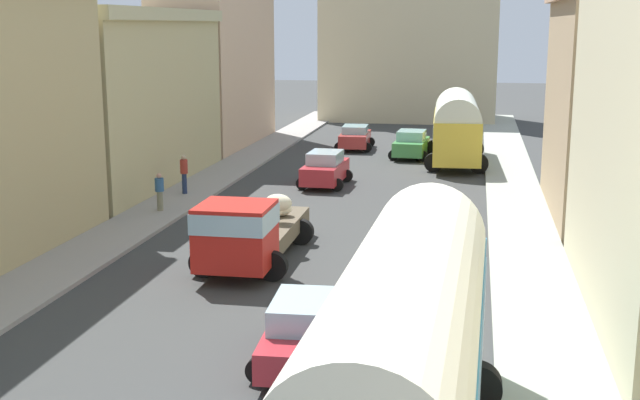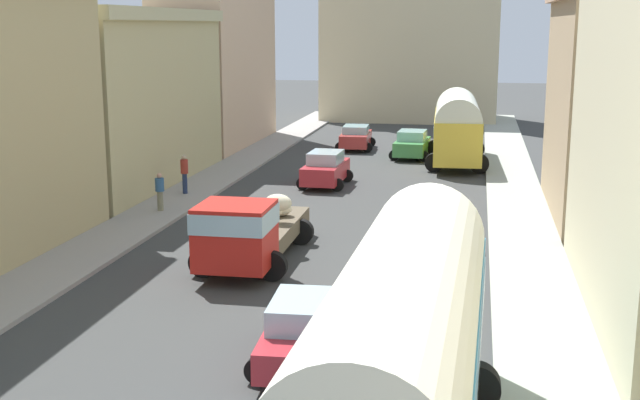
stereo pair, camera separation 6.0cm
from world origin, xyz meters
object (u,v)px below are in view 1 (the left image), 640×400
(car_0, at_px, (325,169))
(pedestrian_0, at_px, (184,173))
(parked_bus_1, at_px, (457,125))
(car_1, at_px, (355,137))
(parked_bus_0, at_px, (405,353))
(pedestrian_2, at_px, (160,191))
(car_2, at_px, (304,331))
(cargo_truck_0, at_px, (249,230))
(car_3, at_px, (411,144))

(car_0, xyz_separation_m, pedestrian_0, (-5.74, -3.66, 0.26))
(parked_bus_1, height_order, car_1, parked_bus_1)
(car_0, relative_size, pedestrian_0, 2.07)
(parked_bus_0, distance_m, pedestrian_2, 21.74)
(parked_bus_1, distance_m, pedestrian_0, 16.18)
(car_2, bearing_deg, parked_bus_0, -60.65)
(cargo_truck_0, relative_size, car_1, 1.83)
(car_0, relative_size, car_3, 1.02)
(parked_bus_1, distance_m, car_3, 3.40)
(parked_bus_0, height_order, car_0, parked_bus_0)
(car_1, bearing_deg, parked_bus_0, -80.50)
(parked_bus_0, height_order, pedestrian_0, parked_bus_0)
(parked_bus_0, distance_m, car_0, 26.27)
(car_3, bearing_deg, pedestrian_0, -125.34)
(car_3, bearing_deg, parked_bus_0, -85.74)
(pedestrian_0, bearing_deg, pedestrian_2, -86.56)
(parked_bus_0, distance_m, cargo_truck_0, 13.25)
(parked_bus_1, xyz_separation_m, car_3, (-2.58, 1.75, -1.36))
(car_0, distance_m, pedestrian_2, 9.03)
(parked_bus_0, distance_m, pedestrian_0, 24.85)
(parked_bus_0, height_order, car_1, parked_bus_0)
(parked_bus_0, bearing_deg, car_2, 119.35)
(pedestrian_0, bearing_deg, car_0, 32.55)
(car_1, xyz_separation_m, car_3, (3.68, -2.71, 0.04))
(cargo_truck_0, height_order, car_0, cargo_truck_0)
(pedestrian_0, height_order, pedestrian_2, pedestrian_0)
(parked_bus_1, bearing_deg, car_1, 144.52)
(car_0, relative_size, pedestrian_2, 2.32)
(cargo_truck_0, bearing_deg, parked_bus_0, -63.36)
(parked_bus_0, xyz_separation_m, car_2, (-2.65, 4.71, -1.61))
(parked_bus_1, height_order, pedestrian_0, parked_bus_1)
(car_1, distance_m, pedestrian_2, 19.76)
(car_3, height_order, pedestrian_0, pedestrian_0)
(parked_bus_1, distance_m, car_2, 28.44)
(car_0, distance_m, pedestrian_0, 6.81)
(parked_bus_1, bearing_deg, pedestrian_2, -128.23)
(car_3, bearing_deg, car_0, -110.19)
(parked_bus_1, height_order, car_3, parked_bus_1)
(car_3, xyz_separation_m, pedestrian_0, (-9.12, -12.87, 0.29))
(car_0, xyz_separation_m, car_3, (3.39, 9.20, -0.03))
(car_0, bearing_deg, pedestrian_0, -147.45)
(pedestrian_0, bearing_deg, cargo_truck_0, -60.10)
(parked_bus_0, height_order, car_2, parked_bus_0)
(car_1, xyz_separation_m, car_2, (3.62, -32.74, 0.01))
(parked_bus_0, xyz_separation_m, pedestrian_2, (-11.50, 18.40, -1.41))
(car_1, relative_size, pedestrian_2, 2.31)
(car_0, height_order, pedestrian_0, pedestrian_0)
(pedestrian_0, bearing_deg, parked_bus_0, -61.84)
(parked_bus_0, bearing_deg, pedestrian_2, 122.01)
(cargo_truck_0, relative_size, car_0, 1.82)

